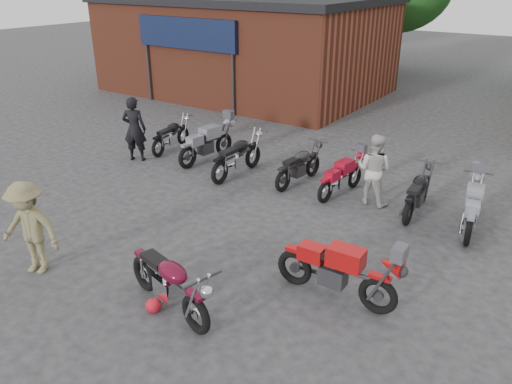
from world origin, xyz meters
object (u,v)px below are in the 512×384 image
Objects in this scene: vintage_motorcycle at (169,279)px; person_light at (374,169)px; person_dark at (134,129)px; row_bike_0 at (171,134)px; helmet at (154,305)px; person_tan at (30,228)px; row_bike_5 at (418,191)px; row_bike_6 at (473,206)px; row_bike_2 at (238,154)px; row_bike_3 at (299,164)px; sportbike at (338,268)px; row_bike_1 at (207,141)px; row_bike_4 at (342,175)px.

vintage_motorcycle is 1.22× the size of person_light.
person_dark reaches higher than row_bike_0.
person_tan reaches higher than helmet.
helmet is at bearing 79.32° from person_light.
row_bike_5 is at bearing 83.83° from vintage_motorcycle.
person_dark is at bearing 86.60° from row_bike_6.
row_bike_3 is (1.71, 0.46, -0.06)m from row_bike_2.
person_dark is at bearing 108.56° from row_bike_3.
row_bike_2 is at bearing 129.54° from vintage_motorcycle.
sportbike is 1.23× the size of person_light.
row_bike_5 reaches higher than helmet.
row_bike_5 is (7.91, -0.04, 0.02)m from row_bike_0.
row_bike_1 is (-1.21, 6.54, -0.29)m from person_tan.
row_bike_2 is (-2.73, 5.59, -0.01)m from vintage_motorcycle.
person_dark is 6.34m from row_bike_4.
sportbike reaches higher than row_bike_0.
person_tan is at bearing 125.43° from row_bike_6.
row_bike_1 reaches higher than row_bike_6.
person_light is 2.36m from row_bike_6.
row_bike_1 is at bearing -173.66° from person_dark.
row_bike_0 is 0.87× the size of row_bike_1.
row_bike_1 is 4.40m from row_bike_4.
person_light is 0.82× the size of row_bike_1.
row_bike_3 is at bearing 96.62° from row_bike_4.
row_bike_5 is (0.03, 4.17, -0.06)m from sportbike.
row_bike_6 is at bearing 70.44° from sportbike.
person_tan is (-2.96, -0.55, 0.30)m from vintage_motorcycle.
person_light is 1.13m from row_bike_5.
row_bike_6 reaches higher than row_bike_5.
person_light is at bearing 39.87° from person_tan.
sportbike is 4.17m from row_bike_5.
row_bike_2 is at bearing 6.98° from person_light.
row_bike_0 is 3.06m from row_bike_2.
sportbike is 3.18m from helmet.
sportbike is 1.11× the size of row_bike_5.
vintage_motorcycle reaches higher than row_bike_0.
person_dark is 0.97× the size of row_bike_6.
person_tan is at bearing -155.92° from vintage_motorcycle.
person_tan is 0.85× the size of row_bike_1.
row_bike_0 reaches higher than helmet.
row_bike_2 is 4.92m from row_bike_5.
vintage_motorcycle is 6.22m from row_bike_2.
person_tan reaches higher than row_bike_5.
row_bike_5 is at bearing 33.92° from person_tan.
person_tan is (-5.10, -2.44, 0.29)m from sportbike.
person_tan is 9.07m from row_bike_6.
sportbike is 7.52m from row_bike_1.
row_bike_2 is 1.16× the size of row_bike_4.
helmet is (-2.36, -2.08, -0.50)m from sportbike.
row_bike_2 is at bearing 82.96° from row_bike_6.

